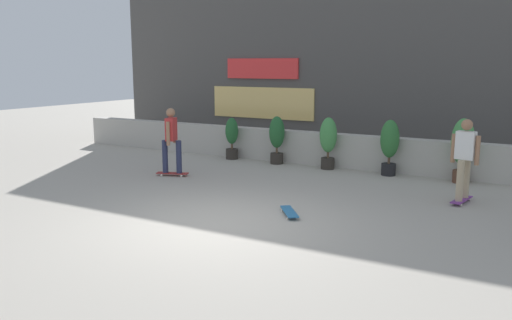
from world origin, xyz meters
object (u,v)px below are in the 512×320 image
Objects in this scene: potted_plant_0 at (232,137)px; skater_by_wall_right at (465,157)px; potted_plant_2 at (328,140)px; potted_plant_1 at (277,137)px; skateboard_near_camera at (289,212)px; potted_plant_3 at (390,144)px; skater_foreground at (171,139)px; potted_plant_4 at (463,145)px.

skater_by_wall_right is (6.67, -1.91, 0.29)m from potted_plant_0.
potted_plant_2 is (3.01, -0.00, 0.13)m from potted_plant_0.
potted_plant_1 is at bearing -0.00° from potted_plant_0.
potted_plant_1 is at bearing 119.89° from skateboard_near_camera.
potted_plant_3 is at bearing -0.00° from potted_plant_2.
skateboard_near_camera is (4.07, -1.67, -0.88)m from skater_foreground.
potted_plant_4 is (3.34, 0.00, 0.10)m from potted_plant_2.
potted_plant_1 is at bearing -180.00° from potted_plant_2.
skater_by_wall_right is at bearing -20.24° from potted_plant_1.
potted_plant_2 reaches higher than potted_plant_0.
potted_plant_3 reaches higher than skateboard_near_camera.
potted_plant_4 reaches higher than skateboard_near_camera.
potted_plant_3 is 0.92× the size of potted_plant_4.
skater_foreground is (-1.53, -2.73, 0.19)m from potted_plant_1.
skater_by_wall_right reaches higher than potted_plant_1.
skater_foreground reaches higher than skateboard_near_camera.
potted_plant_1 is 4.87m from potted_plant_4.
potted_plant_0 is 0.87× the size of potted_plant_3.
potted_plant_3 is at bearing 136.61° from skater_by_wall_right.
potted_plant_2 is 4.13m from skater_by_wall_right.
potted_plant_3 is 2.79m from skater_by_wall_right.
potted_plant_4 is 6.96m from skater_foreground.
potted_plant_0 is at bearing 180.00° from potted_plant_3.
skater_by_wall_right is at bearing -80.66° from potted_plant_4.
potted_plant_1 is 1.77× the size of skateboard_near_camera.
potted_plant_2 is 0.81× the size of skater_by_wall_right.
skater_foreground is 4.48m from skateboard_near_camera.
potted_plant_0 is at bearing 180.00° from potted_plant_1.
potted_plant_1 is at bearing 159.76° from skater_by_wall_right.
potted_plant_4 is at bearing 0.00° from potted_plant_3.
skateboard_near_camera is at bearing -136.81° from skater_by_wall_right.
skater_by_wall_right is 2.25× the size of skateboard_near_camera.
potted_plant_2 is at bearing 152.40° from skater_by_wall_right.
potted_plant_2 is at bearing 180.00° from potted_plant_3.
potted_plant_2 is 4.11m from skater_foreground.
potted_plant_2 is at bearing -0.00° from potted_plant_0.
potted_plant_2 reaches higher than potted_plant_1.
skater_by_wall_right is 1.00× the size of skater_foreground.
potted_plant_3 is (3.16, 0.00, 0.05)m from potted_plant_1.
potted_plant_0 is 0.80× the size of potted_plant_4.
potted_plant_3 is 0.83× the size of skater_by_wall_right.
potted_plant_0 is 3.01m from potted_plant_2.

